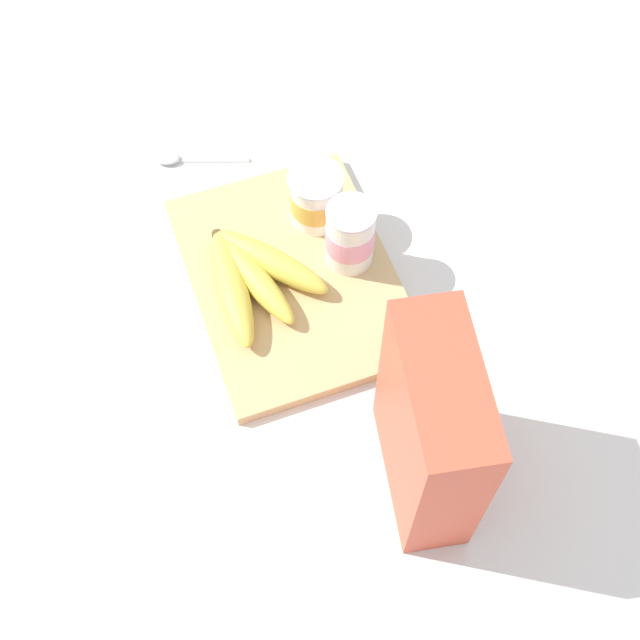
% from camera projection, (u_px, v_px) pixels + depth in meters
% --- Properties ---
extents(ground_plane, '(2.40, 2.40, 0.00)m').
position_uv_depth(ground_plane, '(293.00, 281.00, 1.10)').
color(ground_plane, silver).
extents(cutting_board, '(0.34, 0.25, 0.02)m').
position_uv_depth(cutting_board, '(293.00, 278.00, 1.09)').
color(cutting_board, tan).
rests_on(cutting_board, ground_plane).
extents(cereal_box, '(0.18, 0.10, 0.25)m').
position_uv_depth(cereal_box, '(431.00, 431.00, 0.86)').
color(cereal_box, '#D85138').
rests_on(cereal_box, ground_plane).
extents(yogurt_cup_front, '(0.07, 0.07, 0.08)m').
position_uv_depth(yogurt_cup_front, '(316.00, 198.00, 1.09)').
color(yogurt_cup_front, white).
rests_on(yogurt_cup_front, cutting_board).
extents(yogurt_cup_back, '(0.06, 0.06, 0.10)m').
position_uv_depth(yogurt_cup_back, '(351.00, 238.00, 1.05)').
color(yogurt_cup_back, white).
rests_on(yogurt_cup_back, cutting_board).
extents(banana_bunch, '(0.19, 0.15, 0.04)m').
position_uv_depth(banana_bunch, '(252.00, 275.00, 1.06)').
color(banana_bunch, '#DBCA4A').
rests_on(banana_bunch, cutting_board).
extents(spoon, '(0.06, 0.13, 0.01)m').
position_uv_depth(spoon, '(187.00, 159.00, 1.20)').
color(spoon, silver).
rests_on(spoon, ground_plane).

